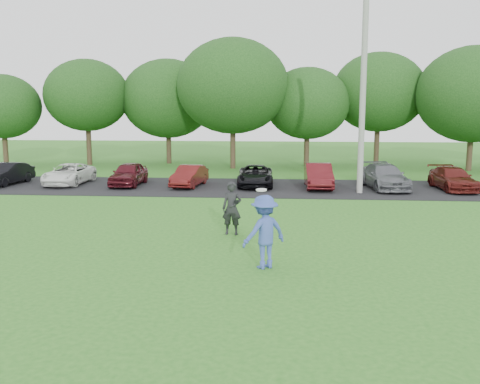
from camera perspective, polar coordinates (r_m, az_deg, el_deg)
The scene contains 7 objects.
ground at distance 14.93m, azimuth -1.13°, elevation -7.07°, with size 100.00×100.00×0.00m, color #29681D.
parking_lot at distance 27.61m, azimuth 1.64°, elevation 0.49°, with size 32.00×6.50×0.03m, color black.
utility_pole at distance 26.13m, azimuth 12.98°, elevation 10.18°, with size 0.28×0.28×9.49m, color gray.
frisbee_player at distance 13.85m, azimuth 2.62°, elevation -4.26°, with size 1.42×1.30×2.12m.
camera_bystander at distance 17.44m, azimuth -0.87°, elevation -1.75°, with size 0.67×0.47×1.74m.
parked_cars at distance 27.59m, azimuth 2.72°, elevation 1.71°, with size 28.48×4.64×1.24m.
tree_row at distance 37.03m, azimuth 4.90°, elevation 10.26°, with size 42.39×9.85×8.64m.
Camera 1 is at (1.49, -14.26, 4.17)m, focal length 40.00 mm.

